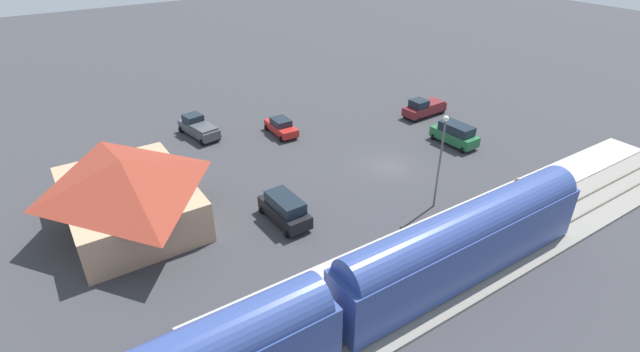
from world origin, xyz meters
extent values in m
plane|color=#38383D|center=(0.00, 0.00, 0.00)|extent=(200.00, 200.00, 0.00)
cube|color=gray|center=(-14.00, 0.00, 0.09)|extent=(4.80, 70.00, 0.18)
cube|color=#59544C|center=(-14.72, 0.00, 0.24)|extent=(0.10, 70.00, 0.12)
cube|color=#59544C|center=(-13.28, 0.00, 0.24)|extent=(0.10, 70.00, 0.12)
cube|color=#B7B2A8|center=(-10.00, 0.00, 0.15)|extent=(3.20, 46.00, 0.30)
cube|color=#33478C|center=(-14.00, 5.79, 2.15)|extent=(2.90, 19.41, 3.70)
cube|color=red|center=(-12.54, 5.79, 1.85)|extent=(0.04, 17.86, 0.36)
cylinder|color=#33478C|center=(-14.00, 5.79, 3.90)|extent=(2.75, 18.64, 2.76)
cube|color=tan|center=(4.00, 22.00, 1.61)|extent=(11.82, 8.62, 3.22)
pyramid|color=maroon|center=(4.00, 22.00, 4.23)|extent=(12.62, 9.42, 2.01)
cube|color=#4C3323|center=(4.00, 17.66, 1.05)|extent=(1.10, 0.08, 2.10)
cylinder|color=#23284C|center=(-10.00, -5.04, 0.72)|extent=(0.22, 0.22, 0.85)
cylinder|color=#CC3F33|center=(-10.00, -5.04, 1.46)|extent=(0.36, 0.36, 0.62)
sphere|color=tan|center=(-10.00, -5.04, 1.89)|extent=(0.24, 0.24, 0.24)
cube|color=maroon|center=(7.15, -11.62, 0.84)|extent=(2.21, 5.49, 0.92)
cube|color=#19232D|center=(7.10, -10.59, 1.72)|extent=(1.81, 1.81, 0.84)
cylinder|color=black|center=(6.18, -9.51, 0.38)|extent=(0.22, 0.76, 0.76)
cylinder|color=black|center=(7.90, -9.43, 0.38)|extent=(0.22, 0.76, 0.76)
cylinder|color=black|center=(6.39, -13.81, 0.38)|extent=(0.22, 0.76, 0.76)
cylinder|color=black|center=(8.11, -13.73, 0.38)|extent=(0.22, 0.76, 0.76)
cube|color=maroon|center=(7.19, -12.56, 1.40)|extent=(2.00, 3.06, 0.20)
cube|color=black|center=(-2.41, 12.31, 0.84)|extent=(4.96, 2.12, 1.00)
cube|color=#19232D|center=(-2.56, 12.30, 1.78)|extent=(3.48, 1.84, 0.88)
cylinder|color=black|center=(-0.54, 13.23, 0.34)|extent=(0.22, 0.68, 0.68)
cylinder|color=black|center=(-0.49, 11.51, 0.34)|extent=(0.22, 0.68, 0.68)
cylinder|color=black|center=(-4.34, 13.11, 0.34)|extent=(0.22, 0.68, 0.68)
cylinder|color=black|center=(-4.28, 11.39, 0.34)|extent=(0.22, 0.68, 0.68)
cube|color=#47494F|center=(15.96, 12.18, 0.84)|extent=(5.65, 2.83, 0.92)
cube|color=#19232D|center=(16.97, 12.35, 1.72)|extent=(1.99, 1.99, 0.84)
cylinder|color=black|center=(17.93, 13.39, 0.38)|extent=(0.22, 0.76, 0.76)
cylinder|color=black|center=(18.22, 11.69, 0.38)|extent=(0.22, 0.76, 0.76)
cylinder|color=black|center=(13.69, 12.67, 0.38)|extent=(0.22, 0.76, 0.76)
cylinder|color=black|center=(13.98, 10.98, 0.38)|extent=(0.22, 0.76, 0.76)
cube|color=#47494F|center=(15.02, 12.03, 1.40)|extent=(3.24, 2.33, 0.20)
cube|color=#236638|center=(0.01, -8.79, 0.84)|extent=(4.97, 2.15, 1.00)
cube|color=#19232D|center=(-0.14, -8.80, 1.78)|extent=(3.50, 1.86, 0.88)
cylinder|color=black|center=(1.87, -7.85, 0.34)|extent=(0.22, 0.68, 0.68)
cylinder|color=black|center=(1.94, -9.57, 0.34)|extent=(0.22, 0.68, 0.68)
cylinder|color=black|center=(-1.93, -8.01, 0.34)|extent=(0.22, 0.68, 0.68)
cylinder|color=black|center=(-1.86, -9.73, 0.34)|extent=(0.22, 0.68, 0.68)
cube|color=red|center=(11.74, 4.71, 0.72)|extent=(4.54, 1.95, 0.76)
cube|color=#19232D|center=(11.74, 4.71, 1.42)|extent=(2.20, 1.67, 0.64)
cylinder|color=black|center=(13.46, 5.46, 0.34)|extent=(0.22, 0.68, 0.68)
cylinder|color=black|center=(13.42, 3.87, 0.34)|extent=(0.22, 0.68, 0.68)
cylinder|color=black|center=(10.06, 5.55, 0.34)|extent=(0.22, 0.68, 0.68)
cylinder|color=black|center=(10.03, 3.95, 0.34)|extent=(0.22, 0.68, 0.68)
cylinder|color=#515156|center=(-7.20, 1.24, 3.72)|extent=(0.16, 0.16, 7.44)
sphere|color=#EAE5C6|center=(-7.20, 1.24, 7.62)|extent=(0.44, 0.44, 0.44)
camera|label=1|loc=(-28.61, 26.29, 20.89)|focal=26.31mm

